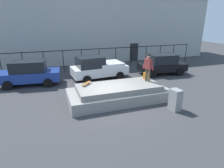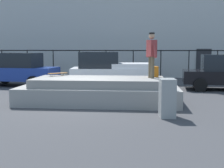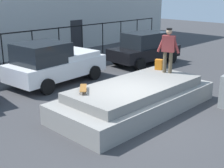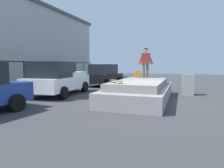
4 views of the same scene
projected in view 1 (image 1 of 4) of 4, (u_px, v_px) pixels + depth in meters
The scene contains 11 objects.
ground_plane at pixel (110, 104), 10.95m from camera, with size 60.00×60.00×0.00m, color #38383A.
concrete_ledge at pixel (119, 93), 11.34m from camera, with size 5.89×2.63×0.94m.
skateboarder at pixel (148, 66), 11.55m from camera, with size 0.39×0.84×1.67m.
skateboard at pixel (87, 83), 11.17m from camera, with size 0.69×0.74×0.12m.
backpack at pixel (146, 76), 12.29m from camera, with size 0.28×0.20×0.41m, color orange.
car_blue_sedan_near at pixel (29, 73), 13.85m from camera, with size 4.42×2.33×1.79m.
car_white_pickup_mid at pixel (98, 67), 15.33m from camera, with size 4.56×2.49×1.85m.
car_black_sedan_far at pixel (162, 64), 16.67m from camera, with size 4.17×2.35×1.73m.
utility_box at pixel (175, 100), 10.04m from camera, with size 0.44×0.60×1.15m, color gray.
fence_row at pixel (82, 56), 18.00m from camera, with size 24.06×0.06×1.94m.
warehouse_building at pixel (72, 28), 22.01m from camera, with size 32.83×6.78×7.27m.
Camera 1 is at (-3.16, -9.49, 4.61)m, focal length 30.59 mm.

